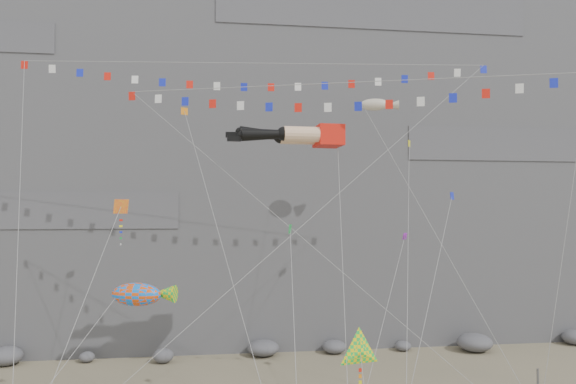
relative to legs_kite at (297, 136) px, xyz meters
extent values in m
cube|color=slate|center=(-0.96, 27.01, 8.32)|extent=(80.00, 28.00, 50.00)
cube|color=red|center=(2.00, 0.10, 0.01)|extent=(1.68, 2.25, 1.29)
cylinder|color=beige|center=(0.15, -0.63, 0.01)|extent=(2.22, 1.04, 0.95)
sphere|color=black|center=(-0.94, -0.67, 0.01)|extent=(0.87, 0.87, 0.87)
cone|color=black|center=(-2.23, -0.73, -0.06)|extent=(2.64, 0.90, 0.89)
cube|color=black|center=(-3.97, -0.80, -0.36)|extent=(0.86, 0.41, 0.32)
cylinder|color=beige|center=(0.09, 0.66, 0.01)|extent=(2.22, 1.04, 0.95)
sphere|color=black|center=(-1.00, 0.62, 0.01)|extent=(0.87, 0.87, 0.87)
cone|color=black|center=(-2.29, 0.56, 0.14)|extent=(2.66, 0.90, 0.95)
cube|color=black|center=(-4.02, 0.49, 0.04)|extent=(0.86, 0.41, 0.32)
cylinder|color=gray|center=(1.08, -6.39, -8.31)|extent=(0.03, 0.03, 21.18)
cylinder|color=gray|center=(-8.10, -2.13, -5.56)|extent=(0.03, 0.03, 27.88)
cylinder|color=gray|center=(7.09, -4.14, -6.78)|extent=(0.03, 0.03, 22.33)
cylinder|color=gray|center=(-11.93, -6.32, -10.54)|extent=(0.03, 0.03, 14.69)
cylinder|color=gray|center=(-12.43, -5.80, -12.90)|extent=(0.03, 0.03, 10.83)
cylinder|color=gray|center=(9.61, -0.41, -6.66)|extent=(0.03, 0.03, 24.65)
cylinder|color=gray|center=(-4.51, -3.45, -7.37)|extent=(0.03, 0.03, 23.17)
cylinder|color=gray|center=(3.80, -4.68, -11.51)|extent=(0.03, 0.03, 17.15)
cylinder|color=gray|center=(-1.39, -7.99, -11.18)|extent=(0.03, 0.03, 15.08)
cylinder|color=gray|center=(5.64, -4.07, -8.23)|extent=(0.03, 0.03, 24.73)
cylinder|color=gray|center=(6.10, -5.66, -10.20)|extent=(0.03, 0.03, 16.98)
camera|label=1|loc=(-5.45, -34.46, -4.64)|focal=35.00mm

